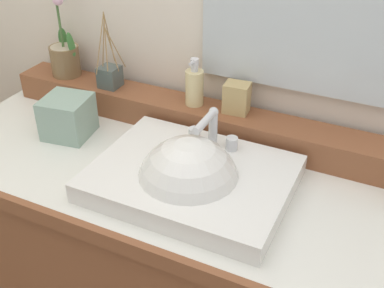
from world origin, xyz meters
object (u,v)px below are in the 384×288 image
at_px(tissue_box, 68,117).
at_px(sink_basin, 190,183).
at_px(trinket_box, 237,98).
at_px(soap_dispenser, 194,86).
at_px(reed_diffuser, 110,76).
at_px(potted_plant, 64,47).

bearing_deg(tissue_box, sink_basin, -11.06).
bearing_deg(sink_basin, trinket_box, 88.11).
height_order(sink_basin, tissue_box, sink_basin).
relative_size(soap_dispenser, reed_diffuser, 0.60).
xyz_separation_m(sink_basin, trinket_box, (0.01, 0.29, 0.11)).
relative_size(potted_plant, trinket_box, 4.45).
bearing_deg(soap_dispenser, potted_plant, 178.96).
height_order(soap_dispenser, tissue_box, soap_dispenser).
relative_size(soap_dispenser, tissue_box, 1.11).
bearing_deg(tissue_box, trinket_box, 24.00).
distance_m(potted_plant, soap_dispenser, 0.48).
distance_m(potted_plant, reed_diffuser, 0.19).
height_order(potted_plant, soap_dispenser, potted_plant).
height_order(sink_basin, trinket_box, trinket_box).
height_order(soap_dispenser, reed_diffuser, reed_diffuser).
distance_m(trinket_box, tissue_box, 0.50).
relative_size(potted_plant, reed_diffuser, 1.63).
height_order(reed_diffuser, trinket_box, reed_diffuser).
xyz_separation_m(potted_plant, tissue_box, (0.15, -0.20, -0.12)).
distance_m(sink_basin, potted_plant, 0.68).
relative_size(potted_plant, tissue_box, 3.04).
xyz_separation_m(potted_plant, trinket_box, (0.60, 0.00, -0.05)).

